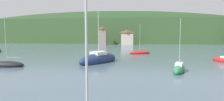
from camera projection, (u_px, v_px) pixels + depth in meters
name	position (u px, v px, depth m)	size (l,w,h in m)	color
wooded_hillside	(116.00, 33.00, 128.01)	(352.00, 72.58, 33.80)	#38562D
shore_building_west	(103.00, 36.00, 80.22)	(3.59, 4.11, 7.90)	gray
shore_building_westcentral	(127.00, 37.00, 78.92)	(5.32, 3.92, 6.50)	#BCB29E
sailboat_mid_0	(7.00, 65.00, 26.61)	(5.18, 1.88, 7.60)	black
sailboat_mid_5	(179.00, 69.00, 23.09)	(2.79, 4.75, 7.06)	#2D754C
sailboat_far_7	(140.00, 53.00, 43.72)	(5.32, 3.12, 7.35)	red
sailboat_mid_9	(99.00, 59.00, 30.47)	(6.74, 8.48, 10.28)	navy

